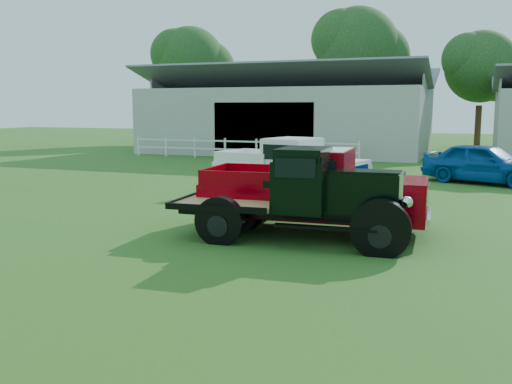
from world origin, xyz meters
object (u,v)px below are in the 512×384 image
at_px(vintage_flatbed, 299,195).
at_px(misc_car_blue, 484,163).
at_px(red_pickup, 314,189).
at_px(white_pickup, 290,168).

distance_m(vintage_flatbed, misc_car_blue, 12.71).
bearing_deg(vintage_flatbed, red_pickup, 85.90).
relative_size(red_pickup, white_pickup, 1.05).
xyz_separation_m(vintage_flatbed, red_pickup, (0.01, 1.20, -0.04)).
bearing_deg(misc_car_blue, white_pickup, 155.54).
relative_size(vintage_flatbed, misc_car_blue, 1.12).
xyz_separation_m(white_pickup, misc_car_blue, (6.18, 5.98, -0.17)).
xyz_separation_m(red_pickup, misc_car_blue, (4.01, 10.86, -0.20)).
bearing_deg(vintage_flatbed, white_pickup, 105.95).
distance_m(vintage_flatbed, red_pickup, 1.20).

